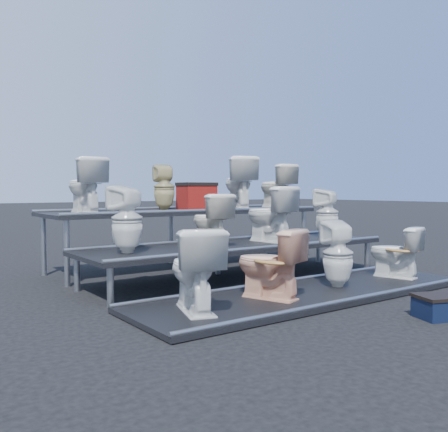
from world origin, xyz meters
TOP-DOWN VIEW (x-y plane):
  - ground at (0.00, 0.00)m, footprint 80.00×80.00m
  - tier_front at (0.00, -1.30)m, footprint 4.20×1.20m
  - tier_mid at (0.00, 0.00)m, footprint 4.20×1.20m
  - tier_back at (0.00, 1.30)m, footprint 4.20×1.20m
  - toilet_0 at (-1.51, -1.30)m, footprint 0.65×0.85m
  - toilet_1 at (-0.61, -1.30)m, footprint 0.60×0.79m
  - toilet_2 at (0.42, -1.30)m, footprint 0.45×0.46m
  - toilet_3 at (1.48, -1.30)m, footprint 0.50×0.70m
  - toilet_4 at (-1.57, 0.00)m, footprint 0.43×0.44m
  - toilet_5 at (-0.45, 0.00)m, footprint 0.43×0.68m
  - toilet_6 at (0.52, 0.00)m, footprint 0.48×0.77m
  - toilet_7 at (1.65, 0.00)m, footprint 0.42×0.43m
  - toilet_8 at (-1.57, 1.30)m, footprint 0.41×0.71m
  - toilet_9 at (-0.38, 1.30)m, footprint 0.39×0.39m
  - toilet_10 at (1.00, 1.30)m, footprint 0.74×0.93m
  - toilet_11 at (1.80, 1.30)m, footprint 0.44×0.73m
  - red_crate at (0.24, 1.40)m, footprint 0.54×0.44m
  - step_stool at (0.34, -2.65)m, footprint 0.59×0.47m

SIDE VIEW (x-z plane):
  - ground at x=0.00m, z-range 0.00..0.00m
  - tier_front at x=0.00m, z-range 0.00..0.06m
  - step_stool at x=0.34m, z-range 0.00..0.18m
  - tier_mid at x=0.00m, z-range 0.00..0.46m
  - toilet_3 at x=1.48m, z-range 0.06..0.70m
  - toilet_1 at x=-0.61m, z-range 0.06..0.78m
  - tier_back at x=0.00m, z-range 0.00..0.86m
  - toilet_2 at x=0.42m, z-range 0.06..0.82m
  - toilet_0 at x=-1.51m, z-range 0.06..0.83m
  - toilet_5 at x=-0.45m, z-range 0.46..1.12m
  - toilet_7 at x=1.65m, z-range 0.46..1.19m
  - toilet_6 at x=0.52m, z-range 0.46..1.21m
  - toilet_4 at x=-1.57m, z-range 0.46..1.22m
  - red_crate at x=0.24m, z-range 0.86..1.23m
  - toilet_9 at x=-0.38m, z-range 0.86..1.54m
  - toilet_8 at x=-1.57m, z-range 0.86..1.58m
  - toilet_11 at x=1.80m, z-range 0.86..1.59m
  - toilet_10 at x=1.00m, z-range 0.86..1.69m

